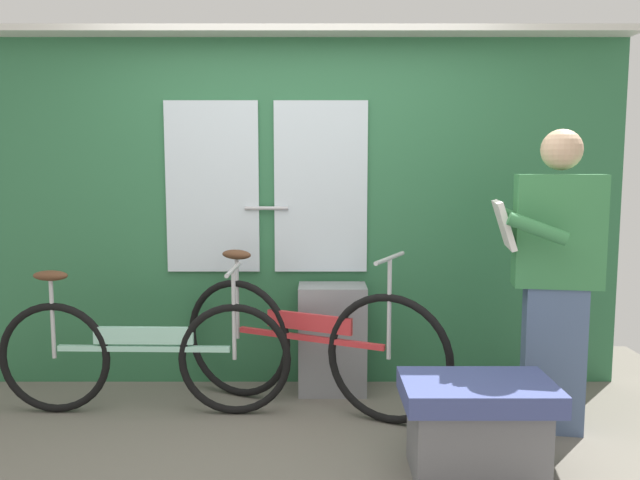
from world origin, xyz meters
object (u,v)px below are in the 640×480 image
bicycle_near_door (144,354)px  passenger_reading_newspaper (556,275)px  bench_seat_corner (478,425)px  bicycle_leaning_behind (309,344)px  trash_bin_by_wall (334,339)px

bicycle_near_door → passenger_reading_newspaper: bearing=-4.3°
bench_seat_corner → passenger_reading_newspaper: bearing=44.2°
bench_seat_corner → bicycle_leaning_behind: bearing=134.6°
bicycle_leaning_behind → trash_bin_by_wall: (0.15, 0.29, -0.05)m
bicycle_near_door → bench_seat_corner: size_ratio=2.44×
bicycle_near_door → bicycle_leaning_behind: (0.96, 0.07, 0.04)m
trash_bin_by_wall → bench_seat_corner: 1.28m
bicycle_leaning_behind → passenger_reading_newspaper: size_ratio=0.97×
bicycle_near_door → bicycle_leaning_behind: bearing=5.9°
passenger_reading_newspaper → bench_seat_corner: size_ratio=2.33×
passenger_reading_newspaper → trash_bin_by_wall: 1.41m
bicycle_leaning_behind → passenger_reading_newspaper: passenger_reading_newspaper is taller
bicycle_near_door → bench_seat_corner: 1.91m
bicycle_near_door → passenger_reading_newspaper: 2.35m
bicycle_near_door → passenger_reading_newspaper: size_ratio=1.05×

